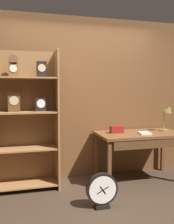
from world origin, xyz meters
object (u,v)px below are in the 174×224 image
object	(u,v)px
bookshelf	(13,120)
toolbox_small	(117,129)
open_repair_manual	(145,133)
desk_lamp	(168,113)
round_clock_large	(102,190)
workbench	(140,138)

from	to	relation	value
bookshelf	toolbox_small	world-z (taller)	bookshelf
toolbox_small	open_repair_manual	distance (m)	0.43
desk_lamp	open_repair_manual	bearing A→B (deg)	-162.30
toolbox_small	round_clock_large	world-z (taller)	toolbox_small
desk_lamp	toolbox_small	world-z (taller)	desk_lamp
workbench	desk_lamp	world-z (taller)	desk_lamp
desk_lamp	open_repair_manual	distance (m)	0.59
desk_lamp	workbench	bearing A→B (deg)	-174.28
bookshelf	desk_lamp	size ratio (longest dim) A/B	4.56
desk_lamp	round_clock_large	size ratio (longest dim) A/B	1.01
toolbox_small	open_repair_manual	bearing A→B (deg)	-27.95
workbench	toolbox_small	bearing A→B (deg)	165.47
desk_lamp	toolbox_small	distance (m)	0.90
desk_lamp	open_repair_manual	world-z (taller)	desk_lamp
open_repair_manual	round_clock_large	world-z (taller)	open_repair_manual
desk_lamp	open_repair_manual	size ratio (longest dim) A/B	1.99
toolbox_small	round_clock_large	bearing A→B (deg)	-121.79
desk_lamp	bookshelf	bearing A→B (deg)	178.39
workbench	bookshelf	bearing A→B (deg)	176.45
toolbox_small	desk_lamp	bearing A→B (deg)	-2.83
workbench	desk_lamp	bearing A→B (deg)	5.72
bookshelf	desk_lamp	bearing A→B (deg)	-1.61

